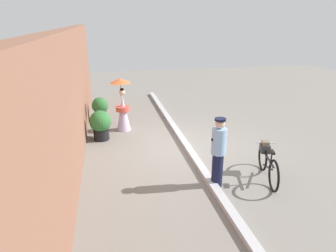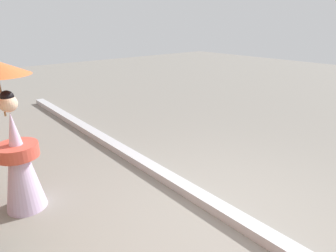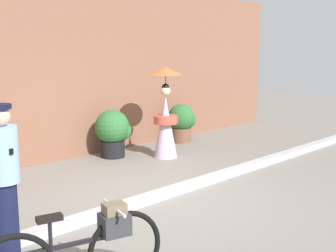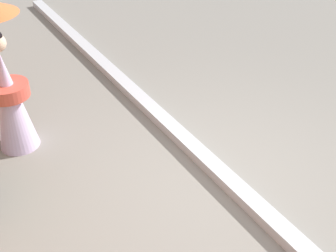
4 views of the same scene
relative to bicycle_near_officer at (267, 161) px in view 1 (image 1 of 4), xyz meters
The scene contains 8 objects.
ground_plane 2.73m from the bicycle_near_officer, 32.63° to the left, with size 30.00×30.00×0.00m, color gray.
building_wall 5.37m from the bicycle_near_officer, 64.23° to the left, with size 14.00×0.40×3.50m, color brown.
sidewalk_curb 2.72m from the bicycle_near_officer, 32.63° to the left, with size 14.00×0.20×0.12m, color #B2B2B7.
bicycle_near_officer is the anchor object (origin of this frame).
person_officer 1.40m from the bicycle_near_officer, 93.76° to the left, with size 0.34×0.38×1.67m.
person_with_parasol 5.31m from the bicycle_near_officer, 37.64° to the left, with size 0.70×0.70×1.85m.
potted_plant_by_door 5.26m from the bicycle_near_officer, 49.30° to the left, with size 0.72×0.70×0.98m.
potted_plant_small 6.80m from the bicycle_near_officer, 36.16° to the left, with size 0.65×0.63×0.91m.
Camera 1 is at (-8.25, 2.28, 3.72)m, focal length 32.08 mm.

